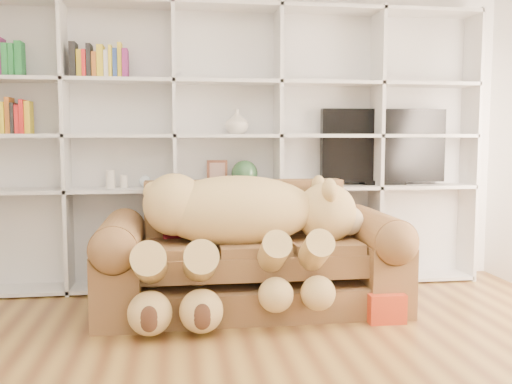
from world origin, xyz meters
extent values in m
cube|color=white|center=(0.00, 2.50, 1.35)|extent=(5.00, 0.02, 2.70)
cube|color=silver|center=(0.00, 2.46, 1.20)|extent=(4.40, 0.03, 2.40)
cube|color=silver|center=(-1.32, 2.30, 1.20)|extent=(0.03, 0.35, 2.40)
cube|color=silver|center=(-0.44, 2.30, 1.20)|extent=(0.03, 0.35, 2.40)
cube|color=silver|center=(0.44, 2.30, 1.20)|extent=(0.03, 0.35, 2.40)
cube|color=silver|center=(1.32, 2.30, 1.20)|extent=(0.03, 0.35, 2.40)
cube|color=silver|center=(2.20, 2.30, 1.20)|extent=(0.03, 0.35, 2.40)
cube|color=silver|center=(0.00, 2.30, 0.03)|extent=(4.40, 0.35, 0.03)
cube|color=silver|center=(0.00, 2.30, 0.85)|extent=(4.40, 0.35, 0.03)
cube|color=silver|center=(0.00, 2.30, 1.30)|extent=(4.40, 0.35, 0.03)
cube|color=silver|center=(0.00, 2.30, 1.75)|extent=(4.40, 0.35, 0.03)
cube|color=silver|center=(0.00, 2.30, 2.37)|extent=(4.40, 0.35, 0.03)
cube|color=brown|center=(0.11, 1.63, 0.11)|extent=(2.14, 0.87, 0.22)
cube|color=brown|center=(0.11, 1.61, 0.45)|extent=(1.59, 0.71, 0.31)
cube|color=brown|center=(0.11, 2.01, 0.66)|extent=(1.59, 0.20, 0.56)
cube|color=brown|center=(-0.85, 1.63, 0.28)|extent=(0.33, 0.97, 0.56)
cube|color=brown|center=(1.07, 1.63, 0.28)|extent=(0.33, 0.97, 0.56)
cylinder|color=brown|center=(-0.85, 1.63, 0.56)|extent=(0.33, 0.92, 0.33)
cylinder|color=brown|center=(1.07, 1.63, 0.56)|extent=(0.33, 0.92, 0.33)
ellipsoid|color=tan|center=(0.00, 1.57, 0.76)|extent=(1.19, 0.57, 0.51)
sphere|color=tan|center=(-0.45, 1.57, 0.81)|extent=(0.45, 0.45, 0.45)
sphere|color=tan|center=(0.68, 1.57, 0.72)|extent=(0.45, 0.45, 0.45)
sphere|color=tan|center=(0.85, 1.57, 0.66)|extent=(0.22, 0.22, 0.22)
sphere|color=#442718|center=(0.94, 1.57, 0.65)|extent=(0.07, 0.07, 0.07)
ellipsoid|color=tan|center=(0.65, 1.42, 0.91)|extent=(0.11, 0.18, 0.18)
ellipsoid|color=tan|center=(0.65, 1.73, 0.91)|extent=(0.11, 0.18, 0.18)
sphere|color=tan|center=(-0.59, 1.57, 0.90)|extent=(0.15, 0.15, 0.15)
cylinder|color=tan|center=(0.20, 1.24, 0.48)|extent=(0.19, 0.54, 0.40)
cylinder|color=tan|center=(0.49, 1.24, 0.48)|extent=(0.19, 0.54, 0.40)
cylinder|color=tan|center=(-0.61, 1.24, 0.44)|extent=(0.22, 0.63, 0.46)
cylinder|color=tan|center=(-0.29, 1.24, 0.44)|extent=(0.22, 0.63, 0.46)
sphere|color=tan|center=(0.20, 1.07, 0.25)|extent=(0.24, 0.24, 0.24)
sphere|color=tan|center=(0.49, 1.07, 0.25)|extent=(0.24, 0.24, 0.24)
sphere|color=tan|center=(-0.61, 1.07, 0.17)|extent=(0.29, 0.29, 0.29)
sphere|color=tan|center=(-0.29, 1.07, 0.17)|extent=(0.29, 0.29, 0.29)
cube|color=#56110E|center=(-0.36, 1.82, 0.66)|extent=(0.38, 0.23, 0.39)
cube|color=#B93518|center=(1.00, 1.22, 0.10)|extent=(0.26, 0.24, 0.21)
cube|color=black|center=(1.40, 2.35, 1.21)|extent=(1.14, 0.08, 0.65)
cube|color=black|center=(1.40, 2.35, 0.89)|extent=(0.38, 0.18, 0.04)
cube|color=#562E1D|center=(-0.09, 2.30, 0.98)|extent=(0.18, 0.04, 0.22)
sphere|color=#2C5531|center=(0.15, 2.30, 0.98)|extent=(0.23, 0.23, 0.23)
cylinder|color=beige|center=(-0.97, 2.30, 0.94)|extent=(0.09, 0.09, 0.15)
cylinder|color=beige|center=(-0.86, 2.30, 0.92)|extent=(0.07, 0.07, 0.11)
sphere|color=silver|center=(-0.69, 2.30, 0.92)|extent=(0.10, 0.10, 0.10)
imported|color=beige|center=(0.09, 2.30, 1.42)|extent=(0.23, 0.23, 0.21)
camera|label=1|loc=(-0.44, -2.53, 1.30)|focal=40.00mm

